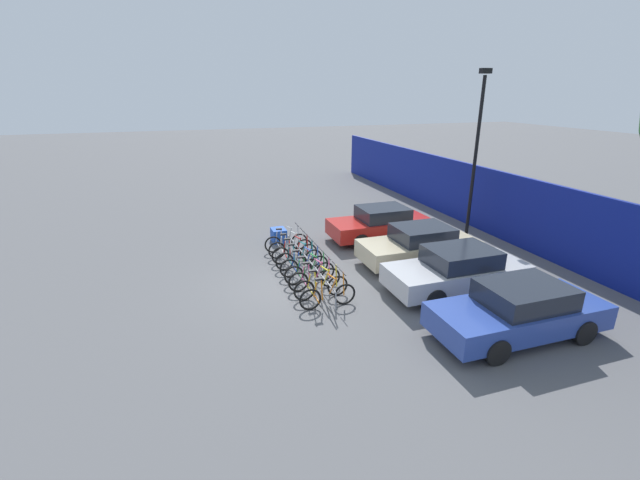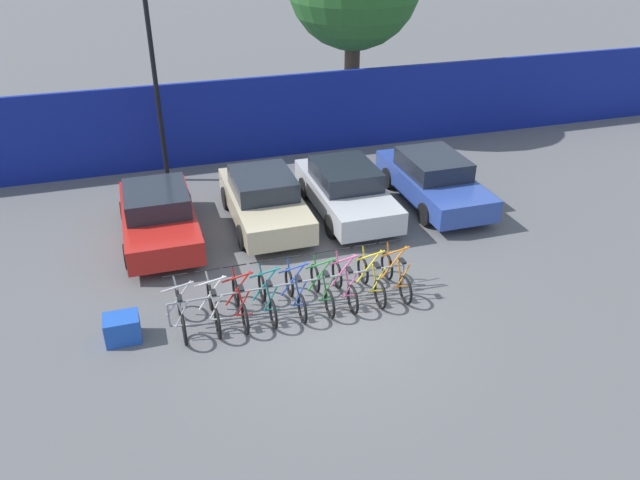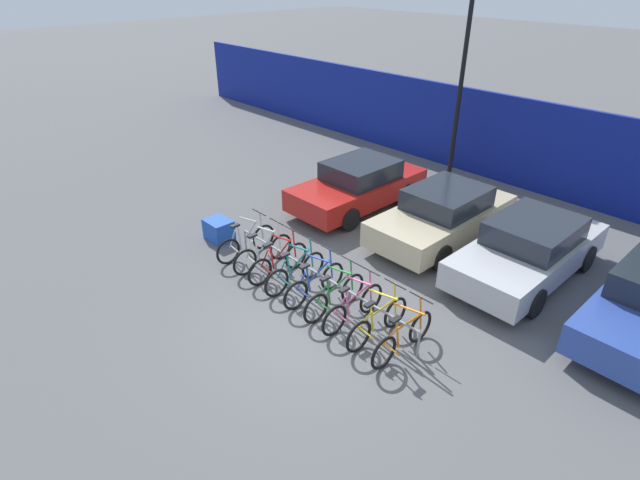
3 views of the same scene
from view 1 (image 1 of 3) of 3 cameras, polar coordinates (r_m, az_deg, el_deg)
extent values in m
plane|color=#59595B|center=(13.84, -3.44, -6.03)|extent=(120.00, 120.00, 0.00)
cube|color=navy|center=(18.11, 26.89, 2.69)|extent=(36.00, 0.16, 2.76)
cylinder|color=gray|center=(14.39, -1.60, -2.59)|extent=(5.32, 0.04, 0.04)
cylinder|color=gray|center=(16.88, -4.24, -0.26)|extent=(0.04, 0.04, 0.55)
cylinder|color=gray|center=(12.21, 2.10, -8.22)|extent=(0.04, 0.04, 0.55)
torus|color=black|center=(16.49, -6.29, -0.60)|extent=(0.06, 0.66, 0.66)
torus|color=black|center=(16.73, -2.78, -0.22)|extent=(0.06, 0.66, 0.66)
cylinder|color=#B7B7BC|center=(16.53, -4.03, 0.69)|extent=(0.60, 0.04, 0.76)
cylinder|color=#B7B7BC|center=(16.43, -4.23, 1.70)|extent=(0.68, 0.04, 0.16)
cylinder|color=#B7B7BC|center=(16.48, -5.15, 0.38)|extent=(0.14, 0.04, 0.63)
cylinder|color=#B7B7BC|center=(16.43, -5.83, 0.39)|extent=(0.32, 0.03, 0.58)
cylinder|color=#B7B7BC|center=(16.54, -5.62, -0.61)|extent=(0.40, 0.03, 0.08)
cylinder|color=#B7B7BC|center=(16.61, -2.94, 0.89)|extent=(0.12, 0.04, 0.69)
cylinder|color=black|center=(16.48, -3.10, 2.08)|extent=(0.52, 0.03, 0.03)
cube|color=black|center=(16.35, -5.50, 1.47)|extent=(0.10, 0.22, 0.05)
torus|color=black|center=(15.87, -5.76, -1.39)|extent=(0.06, 0.66, 0.66)
torus|color=black|center=(16.12, -2.13, -0.98)|extent=(0.06, 0.66, 0.66)
cylinder|color=silver|center=(15.92, -3.41, -0.04)|extent=(0.60, 0.04, 0.76)
cylinder|color=silver|center=(15.80, -3.61, 1.00)|extent=(0.68, 0.04, 0.16)
cylinder|color=silver|center=(15.86, -4.57, -0.37)|extent=(0.14, 0.04, 0.63)
cylinder|color=silver|center=(15.81, -5.28, -0.37)|extent=(0.32, 0.03, 0.58)
cylinder|color=silver|center=(15.92, -5.06, -1.40)|extent=(0.40, 0.03, 0.08)
cylinder|color=silver|center=(15.99, -2.28, 0.16)|extent=(0.12, 0.04, 0.69)
cylinder|color=black|center=(15.86, -2.45, 1.39)|extent=(0.52, 0.03, 0.03)
cube|color=black|center=(15.73, -4.93, 0.75)|extent=(0.10, 0.22, 0.05)
torus|color=black|center=(15.36, -5.29, -2.10)|extent=(0.06, 0.66, 0.66)
torus|color=black|center=(15.61, -1.54, -1.66)|extent=(0.06, 0.66, 0.66)
cylinder|color=red|center=(15.40, -2.85, -0.70)|extent=(0.60, 0.04, 0.76)
cylinder|color=red|center=(15.29, -3.06, 0.37)|extent=(0.68, 0.04, 0.16)
cylinder|color=red|center=(15.34, -4.06, -1.05)|extent=(0.14, 0.04, 0.63)
cylinder|color=red|center=(15.29, -4.78, -1.04)|extent=(0.32, 0.03, 0.58)
cylinder|color=red|center=(15.41, -4.56, -2.10)|extent=(0.40, 0.03, 0.08)
cylinder|color=red|center=(15.48, -1.70, -0.48)|extent=(0.12, 0.04, 0.69)
cylinder|color=black|center=(15.35, -1.86, 0.78)|extent=(0.52, 0.03, 0.03)
cube|color=black|center=(15.21, -4.42, 0.11)|extent=(0.10, 0.22, 0.05)
torus|color=black|center=(14.83, -4.75, -2.89)|extent=(0.06, 0.66, 0.66)
torus|color=black|center=(15.09, -0.88, -2.42)|extent=(0.06, 0.66, 0.66)
cylinder|color=#197A7F|center=(14.87, -2.23, -1.44)|extent=(0.60, 0.04, 0.76)
cylinder|color=#197A7F|center=(14.75, -2.45, -0.34)|extent=(0.68, 0.04, 0.16)
cylinder|color=#197A7F|center=(14.81, -3.48, -1.80)|extent=(0.14, 0.04, 0.63)
cylinder|color=#197A7F|center=(14.76, -4.23, -1.80)|extent=(0.32, 0.03, 0.58)
cylinder|color=#197A7F|center=(14.88, -4.00, -2.89)|extent=(0.40, 0.03, 0.08)
cylinder|color=#197A7F|center=(14.95, -1.04, -1.21)|extent=(0.12, 0.04, 0.69)
cylinder|color=black|center=(14.82, -1.20, 0.09)|extent=(0.52, 0.03, 0.03)
cube|color=black|center=(14.67, -3.85, -0.60)|extent=(0.10, 0.22, 0.05)
torus|color=black|center=(14.27, -4.14, -3.79)|extent=(0.06, 0.66, 0.66)
torus|color=black|center=(14.54, -0.13, -3.29)|extent=(0.06, 0.66, 0.66)
cylinder|color=#284CB7|center=(14.31, -1.52, -2.28)|extent=(0.60, 0.04, 0.76)
cylinder|color=#284CB7|center=(14.19, -1.74, -1.14)|extent=(0.68, 0.04, 0.16)
cylinder|color=#284CB7|center=(14.25, -2.82, -2.66)|extent=(0.14, 0.04, 0.63)
cylinder|color=#284CB7|center=(14.19, -3.59, -2.67)|extent=(0.32, 0.03, 0.58)
cylinder|color=#284CB7|center=(14.32, -3.36, -3.79)|extent=(0.40, 0.03, 0.08)
cylinder|color=#284CB7|center=(14.40, -0.29, -2.04)|extent=(0.12, 0.04, 0.69)
cylinder|color=black|center=(14.25, -0.45, -0.69)|extent=(0.52, 0.03, 0.03)
cube|color=black|center=(14.10, -3.20, -1.43)|extent=(0.10, 0.22, 0.05)
torus|color=black|center=(13.73, -3.50, -4.74)|extent=(0.06, 0.66, 0.66)
torus|color=black|center=(14.01, 0.66, -4.19)|extent=(0.06, 0.66, 0.66)
cylinder|color=#288438|center=(13.78, -0.78, -3.17)|extent=(0.60, 0.04, 0.76)
cylinder|color=#288438|center=(13.65, -1.00, -1.99)|extent=(0.68, 0.04, 0.16)
cylinder|color=#288438|center=(13.71, -2.12, -3.57)|extent=(0.14, 0.04, 0.63)
cylinder|color=#288438|center=(13.65, -2.93, -3.57)|extent=(0.32, 0.03, 0.58)
cylinder|color=#288438|center=(13.79, -2.69, -4.73)|extent=(0.40, 0.03, 0.08)
cylinder|color=#288438|center=(13.86, 0.50, -2.91)|extent=(0.12, 0.04, 0.69)
cylinder|color=black|center=(13.71, 0.34, -1.52)|extent=(0.52, 0.03, 0.03)
cube|color=black|center=(13.56, -2.51, -2.29)|extent=(0.10, 0.22, 0.05)
torus|color=black|center=(13.27, -2.90, -5.62)|extent=(0.06, 0.66, 0.66)
torus|color=black|center=(13.56, 1.39, -5.03)|extent=(0.06, 0.66, 0.66)
cylinder|color=#E55993|center=(13.32, -0.09, -3.98)|extent=(0.60, 0.04, 0.76)
cylinder|color=#E55993|center=(13.18, -0.31, -2.77)|extent=(0.68, 0.04, 0.16)
cylinder|color=#E55993|center=(13.25, -1.48, -4.40)|extent=(0.14, 0.04, 0.63)
cylinder|color=#E55993|center=(13.19, -2.31, -4.41)|extent=(0.32, 0.03, 0.58)
cylinder|color=#E55993|center=(13.33, -2.07, -5.60)|extent=(0.40, 0.03, 0.08)
cylinder|color=#E55993|center=(13.41, 1.23, -3.71)|extent=(0.12, 0.04, 0.69)
cylinder|color=black|center=(13.26, 1.07, -2.28)|extent=(0.52, 0.03, 0.03)
cube|color=black|center=(13.09, -1.88, -3.09)|extent=(0.10, 0.22, 0.05)
torus|color=black|center=(12.72, -2.12, -6.76)|extent=(0.06, 0.66, 0.66)
torus|color=black|center=(13.02, 2.34, -6.12)|extent=(0.06, 0.66, 0.66)
cylinder|color=yellow|center=(12.77, 0.81, -5.05)|extent=(0.60, 0.04, 0.76)
cylinder|color=yellow|center=(12.63, 0.59, -3.80)|extent=(0.68, 0.04, 0.16)
cylinder|color=yellow|center=(12.70, -0.63, -5.50)|extent=(0.14, 0.04, 0.63)
cylinder|color=yellow|center=(12.63, -1.49, -5.51)|extent=(0.32, 0.03, 0.58)
cylinder|color=yellow|center=(12.78, -1.25, -6.74)|extent=(0.40, 0.03, 0.08)
cylinder|color=yellow|center=(12.86, 2.19, -4.76)|extent=(0.12, 0.04, 0.69)
cylinder|color=black|center=(12.70, 2.03, -3.28)|extent=(0.52, 0.03, 0.03)
cube|color=black|center=(12.53, -1.04, -4.14)|extent=(0.10, 0.22, 0.05)
torus|color=black|center=(12.20, -1.31, -7.94)|extent=(0.06, 0.66, 0.66)
torus|color=black|center=(12.52, 3.32, -7.23)|extent=(0.06, 0.66, 0.66)
cylinder|color=orange|center=(12.26, 1.74, -6.15)|extent=(0.60, 0.04, 0.76)
cylinder|color=orange|center=(12.11, 1.53, -4.86)|extent=(0.68, 0.04, 0.16)
cylinder|color=orange|center=(12.18, 0.25, -6.62)|extent=(0.14, 0.04, 0.63)
cylinder|color=orange|center=(12.12, -0.65, -6.65)|extent=(0.32, 0.03, 0.58)
cylinder|color=orange|center=(12.27, -0.41, -7.91)|extent=(0.40, 0.03, 0.08)
cylinder|color=orange|center=(12.35, 3.17, -5.83)|extent=(0.12, 0.04, 0.69)
cylinder|color=black|center=(12.19, 3.02, -4.30)|extent=(0.52, 0.03, 0.03)
cube|color=black|center=(12.01, -0.17, -5.22)|extent=(0.10, 0.22, 0.05)
cube|color=red|center=(17.94, 7.98, 1.78)|extent=(1.80, 4.20, 0.62)
cube|color=#1E232D|center=(17.83, 8.37, 3.56)|extent=(1.58, 1.93, 0.52)
cylinder|color=black|center=(19.28, 10.09, 2.14)|extent=(0.20, 0.64, 0.64)
cylinder|color=black|center=(17.88, 12.66, 0.59)|extent=(0.20, 0.64, 0.64)
cylinder|color=black|center=(18.28, 3.34, 1.46)|extent=(0.20, 0.64, 0.64)
cylinder|color=black|center=(16.79, 5.49, -0.25)|extent=(0.20, 0.64, 0.64)
cube|color=#C1B28E|center=(15.68, 12.99, -1.15)|extent=(1.80, 4.22, 0.62)
cube|color=#1E232D|center=(15.55, 13.48, 0.86)|extent=(1.58, 1.94, 0.52)
cylinder|color=black|center=(17.07, 14.98, -0.50)|extent=(0.20, 0.64, 0.64)
cylinder|color=black|center=(15.78, 18.33, -2.49)|extent=(0.20, 0.64, 0.64)
cylinder|color=black|center=(15.90, 7.57, -1.47)|extent=(0.20, 0.64, 0.64)
cylinder|color=black|center=(14.50, 10.50, -3.73)|extent=(0.20, 0.64, 0.64)
cube|color=#B7B7BC|center=(13.86, 17.69, -4.37)|extent=(1.80, 4.36, 0.62)
cube|color=#1E232D|center=(13.71, 18.30, -2.12)|extent=(1.58, 2.01, 0.52)
cylinder|color=black|center=(15.31, 19.60, -3.32)|extent=(0.20, 0.64, 0.64)
cylinder|color=black|center=(14.13, 23.79, -5.78)|extent=(0.20, 0.64, 0.64)
cylinder|color=black|center=(13.95, 11.32, -4.74)|extent=(0.20, 0.64, 0.64)
cylinder|color=black|center=(12.65, 15.13, -7.67)|extent=(0.20, 0.64, 0.64)
cube|color=#2D479E|center=(12.01, 24.83, -9.10)|extent=(1.80, 4.48, 0.62)
cube|color=#1E232D|center=(11.84, 25.61, -6.55)|extent=(1.58, 2.06, 0.52)
cylinder|color=black|center=(13.50, 26.33, -7.35)|extent=(0.20, 0.64, 0.64)
cylinder|color=black|center=(12.52, 31.77, -10.42)|extent=(0.20, 0.64, 0.64)
cylinder|color=black|center=(11.91, 17.22, -9.67)|extent=(0.20, 0.64, 0.64)
cylinder|color=black|center=(10.79, 22.53, -13.60)|extent=(0.20, 0.64, 0.64)
cylinder|color=black|center=(19.00, 19.97, 10.09)|extent=(0.14, 0.14, 6.48)
cube|color=black|center=(18.83, 21.22, 20.29)|extent=(0.24, 0.44, 0.20)
cube|color=blue|center=(17.71, -5.53, 0.64)|extent=(0.70, 0.56, 0.55)
camera|label=2|loc=(17.27, -46.59, 20.51)|focal=35.00mm
camera|label=3|loc=(6.65, -40.20, 18.40)|focal=28.00mm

